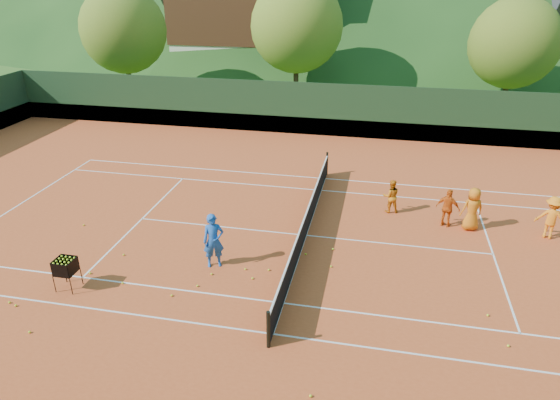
% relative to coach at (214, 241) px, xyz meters
% --- Properties ---
extents(ground, '(400.00, 400.00, 0.00)m').
position_rel_coach_xyz_m(ground, '(2.58, 2.59, -0.93)').
color(ground, '#2E5319').
rests_on(ground, ground).
extents(clay_court, '(40.00, 24.00, 0.02)m').
position_rel_coach_xyz_m(clay_court, '(2.58, 2.59, -0.92)').
color(clay_court, '#BD461E').
rests_on(clay_court, ground).
extents(coach, '(0.78, 0.67, 1.82)m').
position_rel_coach_xyz_m(coach, '(0.00, 0.00, 0.00)').
color(coach, '#1B55B2').
rests_on(coach, clay_court).
extents(student_a, '(0.75, 0.64, 1.35)m').
position_rel_coach_xyz_m(student_a, '(5.51, 5.19, -0.23)').
color(student_a, orange).
rests_on(student_a, clay_court).
extents(student_b, '(0.94, 0.64, 1.48)m').
position_rel_coach_xyz_m(student_b, '(7.57, 4.40, -0.17)').
color(student_b, '#D75813').
rests_on(student_b, clay_court).
extents(student_c, '(0.91, 0.73, 1.63)m').
position_rel_coach_xyz_m(student_c, '(8.40, 4.32, -0.09)').
color(student_c, orange).
rests_on(student_c, clay_court).
extents(student_d, '(1.15, 0.84, 1.59)m').
position_rel_coach_xyz_m(student_d, '(11.06, 4.23, -0.12)').
color(student_d, orange).
rests_on(student_d, clay_court).
extents(tennis_ball_0, '(0.07, 0.07, 0.07)m').
position_rel_coach_xyz_m(tennis_ball_0, '(-5.14, -3.16, -0.88)').
color(tennis_ball_0, '#C9EA27').
rests_on(tennis_ball_0, clay_court).
extents(tennis_ball_1, '(0.07, 0.07, 0.07)m').
position_rel_coach_xyz_m(tennis_ball_1, '(-2.43, -1.59, -0.88)').
color(tennis_ball_1, '#C9EA27').
rests_on(tennis_ball_1, clay_court).
extents(tennis_ball_2, '(0.07, 0.07, 0.07)m').
position_rel_coach_xyz_m(tennis_ball_2, '(8.25, -0.94, -0.88)').
color(tennis_ball_2, '#C9EA27').
rests_on(tennis_ball_2, clay_court).
extents(tennis_ball_3, '(0.07, 0.07, 0.07)m').
position_rel_coach_xyz_m(tennis_ball_3, '(-0.14, -1.26, -0.88)').
color(tennis_ball_3, '#C9EA27').
rests_on(tennis_ball_3, clay_court).
extents(tennis_ball_4, '(0.07, 0.07, 0.07)m').
position_rel_coach_xyz_m(tennis_ball_4, '(1.04, -0.07, -0.88)').
color(tennis_ball_4, '#C9EA27').
rests_on(tennis_ball_4, clay_court).
extents(tennis_ball_5, '(0.07, 0.07, 0.07)m').
position_rel_coach_xyz_m(tennis_ball_5, '(1.40, -0.53, -0.88)').
color(tennis_ball_5, '#C9EA27').
rests_on(tennis_ball_5, clay_court).
extents(tennis_ball_6, '(0.07, 0.07, 0.07)m').
position_rel_coach_xyz_m(tennis_ball_6, '(-3.69, -1.31, -0.88)').
color(tennis_ball_6, '#C9EA27').
rests_on(tennis_ball_6, clay_court).
extents(tennis_ball_7, '(0.07, 0.07, 0.07)m').
position_rel_coach_xyz_m(tennis_ball_7, '(-0.70, -1.89, -0.88)').
color(tennis_ball_7, '#C9EA27').
rests_on(tennis_ball_7, clay_court).
extents(tennis_ball_8, '(0.07, 0.07, 0.07)m').
position_rel_coach_xyz_m(tennis_ball_8, '(-5.70, 1.60, -0.88)').
color(tennis_ball_8, '#C9EA27').
rests_on(tennis_ball_8, clay_court).
extents(tennis_ball_10, '(0.07, 0.07, 0.07)m').
position_rel_coach_xyz_m(tennis_ball_10, '(2.78, 1.24, -0.88)').
color(tennis_ball_10, '#C9EA27').
rests_on(tennis_ball_10, clay_court).
extents(tennis_ball_11, '(0.07, 0.07, 0.07)m').
position_rel_coach_xyz_m(tennis_ball_11, '(-3.73, -4.19, -0.88)').
color(tennis_ball_11, '#C9EA27').
rests_on(tennis_ball_11, clay_court).
extents(tennis_ball_12, '(0.07, 0.07, 0.07)m').
position_rel_coach_xyz_m(tennis_ball_12, '(3.64, 1.75, -0.88)').
color(tennis_ball_12, '#C9EA27').
rests_on(tennis_ball_12, clay_court).
extents(tennis_ball_13, '(0.07, 0.07, 0.07)m').
position_rel_coach_xyz_m(tennis_ball_13, '(8.56, -2.14, -0.88)').
color(tennis_ball_13, '#C9EA27').
rests_on(tennis_ball_13, clay_court).
extents(tennis_ball_17, '(0.07, 0.07, 0.07)m').
position_rel_coach_xyz_m(tennis_ball_17, '(0.07, -0.57, -0.88)').
color(tennis_ball_17, '#C9EA27').
rests_on(tennis_ball_17, clay_court).
extents(tennis_ball_18, '(0.07, 0.07, 0.07)m').
position_rel_coach_xyz_m(tennis_ball_18, '(1.79, 0.04, -0.88)').
color(tennis_ball_18, '#C9EA27').
rests_on(tennis_ball_18, clay_court).
extents(tennis_ball_20, '(0.07, 0.07, 0.07)m').
position_rel_coach_xyz_m(tennis_ball_20, '(3.87, -4.81, -0.88)').
color(tennis_ball_20, '#C9EA27').
rests_on(tennis_ball_20, clay_court).
extents(tennis_ball_21, '(0.07, 0.07, 0.07)m').
position_rel_coach_xyz_m(tennis_ball_21, '(-4.87, -3.26, -0.88)').
color(tennis_ball_21, '#C9EA27').
rests_on(tennis_ball_21, clay_court).
extents(tennis_ball_22, '(0.07, 0.07, 0.07)m').
position_rel_coach_xyz_m(tennis_ball_22, '(-3.20, -0.07, -0.88)').
color(tennis_ball_22, '#C9EA27').
rests_on(tennis_ball_22, clay_court).
extents(tennis_ball_23, '(0.07, 0.07, 0.07)m').
position_rel_coach_xyz_m(tennis_ball_23, '(3.71, 0.65, -0.88)').
color(tennis_ball_23, '#C9EA27').
rests_on(tennis_ball_23, clay_court).
extents(court_lines, '(23.83, 11.03, 0.00)m').
position_rel_coach_xyz_m(court_lines, '(2.58, 2.59, -0.91)').
color(court_lines, white).
rests_on(court_lines, clay_court).
extents(tennis_net, '(0.10, 12.07, 1.10)m').
position_rel_coach_xyz_m(tennis_net, '(2.58, 2.59, -0.41)').
color(tennis_net, black).
rests_on(tennis_net, clay_court).
extents(perimeter_fence, '(40.40, 24.24, 3.00)m').
position_rel_coach_xyz_m(perimeter_fence, '(2.58, 2.59, 0.34)').
color(perimeter_fence, '#163119').
rests_on(perimeter_fence, clay_court).
extents(ball_hopper, '(0.57, 0.57, 1.00)m').
position_rel_coach_xyz_m(ball_hopper, '(-3.89, -2.12, -0.16)').
color(ball_hopper, black).
rests_on(ball_hopper, clay_court).
extents(chalet_left, '(13.80, 9.93, 12.92)m').
position_rel_coach_xyz_m(chalet_left, '(-7.42, 32.59, 4.72)').
color(chalet_left, beige).
rests_on(chalet_left, ground).
extents(chalet_mid, '(12.65, 8.82, 11.45)m').
position_rel_coach_xyz_m(chalet_mid, '(8.58, 36.59, 4.06)').
color(chalet_mid, beige).
rests_on(chalet_mid, ground).
extents(tree_a, '(6.00, 6.00, 7.88)m').
position_rel_coach_xyz_m(tree_a, '(-13.42, 20.59, 3.94)').
color(tree_a, '#422C1A').
rests_on(tree_a, ground).
extents(tree_b, '(6.40, 6.40, 8.40)m').
position_rel_coach_xyz_m(tree_b, '(-1.42, 22.59, 4.26)').
color(tree_b, '#3D2718').
rests_on(tree_b, ground).
extents(tree_c, '(5.60, 5.60, 7.35)m').
position_rel_coach_xyz_m(tree_c, '(12.58, 21.59, 3.61)').
color(tree_c, '#3D2918').
rests_on(tree_c, ground).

